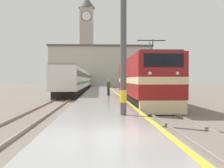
{
  "coord_description": "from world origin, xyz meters",
  "views": [
    {
      "loc": [
        -0.2,
        -7.96,
        2.11
      ],
      "look_at": [
        1.36,
        24.27,
        1.54
      ],
      "focal_mm": 42.0,
      "sensor_mm": 36.0,
      "label": 1
    }
  ],
  "objects_px": {
    "catenary_mast": "(125,39)",
    "person_on_platform": "(108,87)",
    "passenger_train": "(79,80)",
    "clock_tower": "(87,39)",
    "locomotive_train": "(143,81)"
  },
  "relations": [
    {
      "from": "locomotive_train",
      "to": "catenary_mast",
      "type": "height_order",
      "value": "catenary_mast"
    },
    {
      "from": "catenary_mast",
      "to": "person_on_platform",
      "type": "relative_size",
      "value": 4.46
    },
    {
      "from": "person_on_platform",
      "to": "clock_tower",
      "type": "relative_size",
      "value": 0.06
    },
    {
      "from": "catenary_mast",
      "to": "person_on_platform",
      "type": "bearing_deg",
      "value": 91.06
    },
    {
      "from": "passenger_train",
      "to": "catenary_mast",
      "type": "distance_m",
      "value": 36.24
    },
    {
      "from": "locomotive_train",
      "to": "clock_tower",
      "type": "distance_m",
      "value": 61.54
    },
    {
      "from": "passenger_train",
      "to": "catenary_mast",
      "type": "height_order",
      "value": "catenary_mast"
    },
    {
      "from": "passenger_train",
      "to": "clock_tower",
      "type": "xyz_separation_m",
      "value": [
        -0.24,
        33.37,
        12.75
      ]
    },
    {
      "from": "catenary_mast",
      "to": "clock_tower",
      "type": "bearing_deg",
      "value": 94.26
    },
    {
      "from": "catenary_mast",
      "to": "passenger_train",
      "type": "bearing_deg",
      "value": 97.8
    },
    {
      "from": "locomotive_train",
      "to": "clock_tower",
      "type": "xyz_separation_m",
      "value": [
        -7.59,
        59.72,
        12.76
      ]
    },
    {
      "from": "locomotive_train",
      "to": "person_on_platform",
      "type": "bearing_deg",
      "value": 116.33
    },
    {
      "from": "clock_tower",
      "to": "locomotive_train",
      "type": "bearing_deg",
      "value": -82.76
    },
    {
      "from": "passenger_train",
      "to": "clock_tower",
      "type": "relative_size",
      "value": 1.63
    },
    {
      "from": "locomotive_train",
      "to": "person_on_platform",
      "type": "xyz_separation_m",
      "value": [
        -2.71,
        5.48,
        -0.74
      ]
    }
  ]
}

